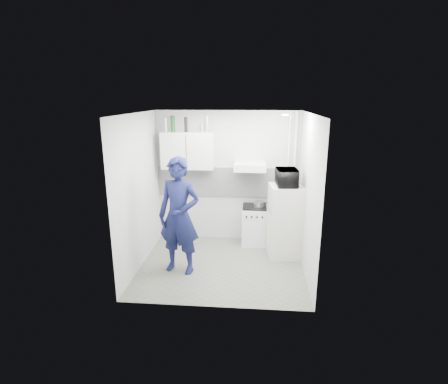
{
  "coord_description": "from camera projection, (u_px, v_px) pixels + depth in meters",
  "views": [
    {
      "loc": [
        0.52,
        -5.52,
        2.86
      ],
      "look_at": [
        0.01,
        0.3,
        1.25
      ],
      "focal_mm": 28.0,
      "sensor_mm": 36.0,
      "label": 1
    }
  ],
  "objects": [
    {
      "name": "pipe_a",
      "position": [
        294.0,
        179.0,
        6.77
      ],
      "size": [
        0.05,
        0.05,
        2.6
      ],
      "primitive_type": "cylinder",
      "color": "white",
      "rests_on": "floor"
    },
    {
      "name": "wall_right",
      "position": [
        308.0,
        196.0,
        5.64
      ],
      "size": [
        0.0,
        2.6,
        2.6
      ],
      "primitive_type": "plane",
      "rotation": [
        1.57,
        0.0,
        -1.57
      ],
      "color": "silver",
      "rests_on": "floor"
    },
    {
      "name": "stove",
      "position": [
        254.0,
        226.0,
        6.92
      ],
      "size": [
        0.47,
        0.47,
        0.76
      ],
      "primitive_type": "cube",
      "color": "white",
      "rests_on": "floor"
    },
    {
      "name": "bottle_e",
      "position": [
        207.0,
        124.0,
        6.54
      ],
      "size": [
        0.07,
        0.07,
        0.29
      ],
      "primitive_type": "cylinder",
      "color": "silver",
      "rests_on": "upper_cabinet"
    },
    {
      "name": "pipe_b",
      "position": [
        288.0,
        179.0,
        6.78
      ],
      "size": [
        0.04,
        0.04,
        2.6
      ],
      "primitive_type": "cylinder",
      "color": "white",
      "rests_on": "floor"
    },
    {
      "name": "bottle_d",
      "position": [
        186.0,
        124.0,
        6.58
      ],
      "size": [
        0.06,
        0.06,
        0.28
      ],
      "primitive_type": "cylinder",
      "color": "black",
      "rests_on": "upper_cabinet"
    },
    {
      "name": "bottle_b",
      "position": [
        173.0,
        124.0,
        6.6
      ],
      "size": [
        0.08,
        0.08,
        0.31
      ],
      "primitive_type": "cylinder",
      "color": "#144C1E",
      "rests_on": "upper_cabinet"
    },
    {
      "name": "fridge",
      "position": [
        285.0,
        221.0,
        6.3
      ],
      "size": [
        0.62,
        0.62,
        1.34
      ],
      "primitive_type": "cube",
      "rotation": [
        0.0,
        0.0,
        0.13
      ],
      "color": "silver",
      "rests_on": "floor"
    },
    {
      "name": "wall_back",
      "position": [
        227.0,
        177.0,
        6.96
      ],
      "size": [
        2.8,
        0.0,
        2.8
      ],
      "primitive_type": "plane",
      "rotation": [
        1.57,
        0.0,
        0.0
      ],
      "color": "silver",
      "rests_on": "floor"
    },
    {
      "name": "bottle_a",
      "position": [
        166.0,
        125.0,
        6.61
      ],
      "size": [
        0.06,
        0.06,
        0.26
      ],
      "primitive_type": "cylinder",
      "color": "silver",
      "rests_on": "upper_cabinet"
    },
    {
      "name": "range_hood",
      "position": [
        250.0,
        167.0,
        6.61
      ],
      "size": [
        0.6,
        0.5,
        0.14
      ],
      "primitive_type": "cube",
      "color": "white",
      "rests_on": "wall_back"
    },
    {
      "name": "person",
      "position": [
        179.0,
        216.0,
        5.68
      ],
      "size": [
        0.79,
        0.61,
        1.94
      ],
      "primitive_type": "imported",
      "rotation": [
        0.0,
        0.0,
        -0.22
      ],
      "color": "#131841",
      "rests_on": "floor"
    },
    {
      "name": "ceiling_spot_fixture",
      "position": [
        285.0,
        115.0,
        5.53
      ],
      "size": [
        0.1,
        0.1,
        0.02
      ],
      "primitive_type": "cylinder",
      "color": "white",
      "rests_on": "ceiling"
    },
    {
      "name": "floor",
      "position": [
        222.0,
        265.0,
        6.1
      ],
      "size": [
        2.8,
        2.8,
        0.0
      ],
      "primitive_type": "plane",
      "color": "#67695A",
      "rests_on": "ground"
    },
    {
      "name": "microwave",
      "position": [
        287.0,
        177.0,
        6.09
      ],
      "size": [
        0.55,
        0.39,
        0.29
      ],
      "primitive_type": "imported",
      "rotation": [
        0.0,
        0.0,
        1.64
      ],
      "color": "black",
      "rests_on": "fridge"
    },
    {
      "name": "backsplash",
      "position": [
        227.0,
        182.0,
        6.97
      ],
      "size": [
        2.74,
        0.03,
        0.6
      ],
      "primitive_type": "cube",
      "color": "white",
      "rests_on": "wall_back"
    },
    {
      "name": "wall_left",
      "position": [
        139.0,
        192.0,
        5.87
      ],
      "size": [
        0.0,
        2.6,
        2.6
      ],
      "primitive_type": "plane",
      "rotation": [
        1.57,
        0.0,
        1.57
      ],
      "color": "silver",
      "rests_on": "floor"
    },
    {
      "name": "stove_top",
      "position": [
        255.0,
        207.0,
        6.81
      ],
      "size": [
        0.46,
        0.46,
        0.03
      ],
      "primitive_type": "cube",
      "color": "black",
      "rests_on": "stove"
    },
    {
      "name": "saucepan",
      "position": [
        259.0,
        204.0,
        6.75
      ],
      "size": [
        0.19,
        0.19,
        0.11
      ],
      "primitive_type": "cylinder",
      "color": "silver",
      "rests_on": "stove_top"
    },
    {
      "name": "canister_b",
      "position": [
        202.0,
        128.0,
        6.57
      ],
      "size": [
        0.08,
        0.08,
        0.14
      ],
      "primitive_type": "cylinder",
      "color": "silver",
      "rests_on": "upper_cabinet"
    },
    {
      "name": "upper_cabinet",
      "position": [
        188.0,
        150.0,
        6.71
      ],
      "size": [
        1.0,
        0.35,
        0.7
      ],
      "primitive_type": "cube",
      "color": "silver",
      "rests_on": "wall_back"
    },
    {
      "name": "ceiling",
      "position": [
        221.0,
        113.0,
        5.41
      ],
      "size": [
        2.8,
        2.8,
        0.0
      ],
      "primitive_type": "plane",
      "color": "white",
      "rests_on": "wall_back"
    }
  ]
}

